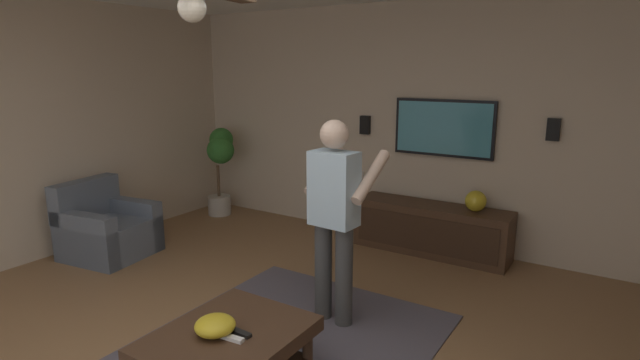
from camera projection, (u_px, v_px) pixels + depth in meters
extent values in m
cube|color=#C6B299|center=(425.00, 126.00, 5.65)|extent=(0.10, 6.64, 2.74)
cube|color=slate|center=(110.00, 238.00, 5.42)|extent=(0.90, 0.90, 0.40)
cube|color=slate|center=(85.00, 199.00, 5.46)|extent=(0.82, 0.29, 0.42)
cube|color=slate|center=(85.00, 240.00, 5.12)|extent=(0.27, 0.81, 0.56)
cube|color=slate|center=(132.00, 223.00, 5.69)|extent=(0.27, 0.81, 0.56)
cube|color=#422B1C|center=(228.00, 339.00, 3.12)|extent=(1.00, 0.80, 0.10)
cylinder|color=#422B1C|center=(308.00, 352.00, 3.34)|extent=(0.07, 0.07, 0.30)
cylinder|color=#422B1C|center=(236.00, 326.00, 3.68)|extent=(0.07, 0.07, 0.30)
cube|color=#422B1C|center=(431.00, 229.00, 5.49)|extent=(0.44, 1.70, 0.55)
cube|color=#352216|center=(424.00, 234.00, 5.31)|extent=(0.01, 1.56, 0.39)
cube|color=black|center=(444.00, 128.00, 5.45)|extent=(0.05, 1.11, 0.63)
cube|color=teal|center=(443.00, 128.00, 5.43)|extent=(0.01, 1.05, 0.57)
cylinder|color=#3F3F3F|center=(344.00, 277.00, 3.90)|extent=(0.14, 0.14, 0.82)
cylinder|color=#3F3F3F|center=(323.00, 271.00, 4.02)|extent=(0.14, 0.14, 0.82)
cube|color=silver|center=(334.00, 189.00, 3.81)|extent=(0.24, 0.37, 0.58)
sphere|color=beige|center=(334.00, 134.00, 3.71)|extent=(0.22, 0.22, 0.22)
cylinder|color=beige|center=(371.00, 177.00, 3.80)|extent=(0.48, 0.12, 0.37)
cylinder|color=beige|center=(324.00, 170.00, 4.05)|extent=(0.48, 0.12, 0.37)
cube|color=white|center=(360.00, 181.00, 4.11)|extent=(0.04, 0.05, 0.16)
cylinder|color=#B7B2A8|center=(219.00, 205.00, 6.97)|extent=(0.31, 0.31, 0.27)
cylinder|color=brown|center=(218.00, 181.00, 6.89)|extent=(0.04, 0.04, 0.44)
sphere|color=#2D6B28|center=(221.00, 139.00, 6.89)|extent=(0.26, 0.26, 0.26)
sphere|color=#2D6B28|center=(221.00, 150.00, 6.70)|extent=(0.37, 0.37, 0.37)
sphere|color=#2D6B28|center=(221.00, 140.00, 6.77)|extent=(0.32, 0.32, 0.32)
ellipsoid|color=gold|center=(215.00, 325.00, 3.07)|extent=(0.25, 0.25, 0.11)
cube|color=white|center=(233.00, 338.00, 3.01)|extent=(0.06, 0.15, 0.02)
cube|color=black|center=(241.00, 333.00, 3.07)|extent=(0.05, 0.15, 0.02)
sphere|color=gold|center=(476.00, 201.00, 5.17)|extent=(0.22, 0.22, 0.22)
cube|color=black|center=(553.00, 130.00, 4.87)|extent=(0.06, 0.12, 0.22)
cube|color=black|center=(365.00, 125.00, 5.97)|extent=(0.06, 0.12, 0.22)
sphere|color=silver|center=(192.00, 8.00, 2.80)|extent=(0.16, 0.16, 0.16)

